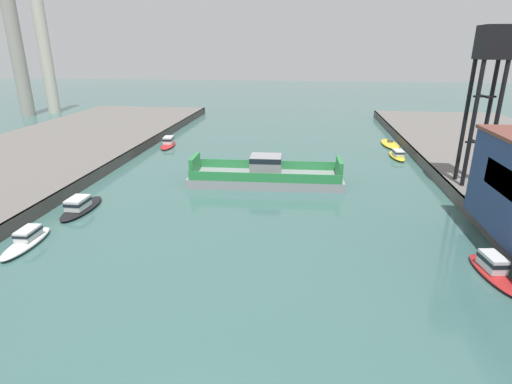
{
  "coord_description": "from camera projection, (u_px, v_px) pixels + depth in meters",
  "views": [
    {
      "loc": [
        4.82,
        -12.33,
        15.92
      ],
      "look_at": [
        0.0,
        26.43,
        2.0
      ],
      "focal_mm": 28.56,
      "sensor_mm": 36.0,
      "label": 1
    }
  ],
  "objects": [
    {
      "name": "moored_boat_far_left",
      "position": [
        390.0,
        144.0,
        69.79
      ],
      "size": [
        3.0,
        7.88,
        1.06
      ],
      "color": "yellow",
      "rests_on": "ground"
    },
    {
      "name": "smokestack_distant_a",
      "position": [
        43.0,
        42.0,
        99.54
      ],
      "size": [
        3.15,
        3.15,
        32.1
      ],
      "color": "beige",
      "rests_on": "ground"
    },
    {
      "name": "moored_boat_mid_right",
      "position": [
        493.0,
        269.0,
        29.82
      ],
      "size": [
        2.62,
        6.35,
        1.58
      ],
      "color": "red",
      "rests_on": "ground"
    },
    {
      "name": "chain_ferry",
      "position": [
        266.0,
        175.0,
        49.99
      ],
      "size": [
        18.86,
        6.35,
        3.56
      ],
      "color": "#939399",
      "rests_on": "ground"
    },
    {
      "name": "moored_boat_upstream_a",
      "position": [
        80.0,
        206.0,
        41.72
      ],
      "size": [
        2.39,
        7.08,
        1.55
      ],
      "color": "black",
      "rests_on": "ground"
    },
    {
      "name": "smokestack_distant_b",
      "position": [
        14.0,
        38.0,
        94.65
      ],
      "size": [
        3.44,
        3.44,
        33.75
      ],
      "color": "#9E998E",
      "rests_on": "ground"
    },
    {
      "name": "moored_boat_upstream_b",
      "position": [
        397.0,
        155.0,
        61.84
      ],
      "size": [
        2.27,
        6.11,
        1.31
      ],
      "color": "yellow",
      "rests_on": "ground"
    },
    {
      "name": "crane_tower",
      "position": [
        491.0,
        65.0,
        41.87
      ],
      "size": [
        2.98,
        2.98,
        16.62
      ],
      "color": "black",
      "rests_on": "quay_right"
    },
    {
      "name": "moored_boat_mid_left",
      "position": [
        168.0,
        143.0,
        69.23
      ],
      "size": [
        2.75,
        6.74,
        1.6
      ],
      "color": "red",
      "rests_on": "ground"
    },
    {
      "name": "moored_boat_far_right",
      "position": [
        27.0,
        240.0,
        34.47
      ],
      "size": [
        2.07,
        6.41,
        1.41
      ],
      "color": "white",
      "rests_on": "ground"
    }
  ]
}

